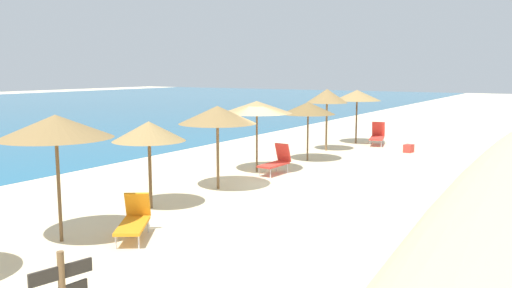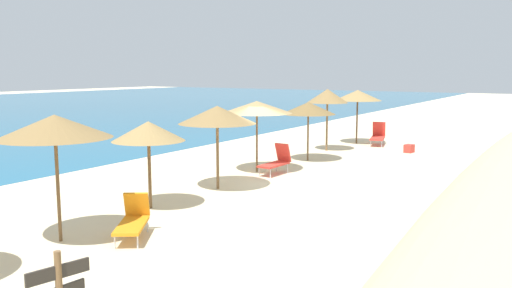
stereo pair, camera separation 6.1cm
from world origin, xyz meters
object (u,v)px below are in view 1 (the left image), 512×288
cooler_box (409,148)px  beach_umbrella_4 (257,107)px  beach_umbrella_7 (357,95)px  beach_umbrella_6 (327,96)px  beach_umbrella_5 (308,108)px  lounge_chair_0 (277,161)px  beach_umbrella_1 (56,127)px  lounge_chair_3 (134,220)px  beach_umbrella_3 (217,115)px  beach_umbrella_2 (149,131)px  lounge_chair_2 (377,135)px

cooler_box → beach_umbrella_4: bearing=154.9°
beach_umbrella_7 → beach_umbrella_6: bearing=173.9°
beach_umbrella_5 → lounge_chair_0: (-3.22, -0.29, -1.75)m
beach_umbrella_6 → cooler_box: bearing=-67.9°
beach_umbrella_1 → lounge_chair_3: 2.69m
beach_umbrella_4 → beach_umbrella_7: (9.37, -0.39, 0.07)m
beach_umbrella_7 → beach_umbrella_5: bearing=-178.6°
beach_umbrella_3 → cooler_box: beach_umbrella_3 is taller
beach_umbrella_5 → beach_umbrella_6: 3.09m
beach_umbrella_6 → beach_umbrella_2: bearing=-179.1°
beach_umbrella_6 → lounge_chair_0: bearing=-172.9°
beach_umbrella_6 → lounge_chair_3: 14.75m
beach_umbrella_1 → lounge_chair_0: 9.53m
beach_umbrella_4 → lounge_chair_3: (-8.21, -1.72, -2.03)m
lounge_chair_0 → cooler_box: 8.18m
beach_umbrella_7 → lounge_chair_0: beach_umbrella_7 is taller
lounge_chair_0 → cooler_box: bearing=-107.6°
lounge_chair_2 → lounge_chair_3: bearing=77.1°
beach_umbrella_3 → beach_umbrella_7: size_ratio=0.96×
lounge_chair_2 → lounge_chair_3: size_ratio=1.14×
beach_umbrella_3 → beach_umbrella_7: (12.48, 0.04, 0.12)m
lounge_chair_0 → lounge_chair_3: size_ratio=0.99×
beach_umbrella_3 → beach_umbrella_7: bearing=0.2°
lounge_chair_2 → beach_umbrella_2: bearing=71.7°
lounge_chair_3 → cooler_box: bearing=-130.3°
lounge_chair_3 → beach_umbrella_5: bearing=-117.7°
beach_umbrella_4 → lounge_chair_3: beach_umbrella_4 is taller
beach_umbrella_6 → lounge_chair_3: (-14.49, -1.66, -2.18)m
beach_umbrella_2 → beach_umbrella_7: bearing=-0.5°
beach_umbrella_3 → beach_umbrella_5: size_ratio=1.08×
beach_umbrella_5 → beach_umbrella_7: 6.13m
lounge_chair_2 → lounge_chair_3: lounge_chair_2 is taller
beach_umbrella_5 → beach_umbrella_7: bearing=1.4°
lounge_chair_0 → lounge_chair_2: lounge_chair_2 is taller
beach_umbrella_3 → beach_umbrella_6: 9.40m
beach_umbrella_6 → beach_umbrella_3: bearing=-177.7°
beach_umbrella_5 → beach_umbrella_6: (3.03, 0.48, 0.37)m
beach_umbrella_3 → lounge_chair_2: (12.57, -1.08, -1.92)m
cooler_box → beach_umbrella_5: bearing=145.5°
lounge_chair_3 → cooler_box: lounge_chair_3 is taller
beach_umbrella_3 → beach_umbrella_5: 6.37m
beach_umbrella_5 → beach_umbrella_6: bearing=9.1°
beach_umbrella_2 → beach_umbrella_3: (2.95, -0.18, 0.25)m
beach_umbrella_3 → beach_umbrella_1: bearing=-179.2°
beach_umbrella_4 → lounge_chair_0: size_ratio=1.74×
beach_umbrella_1 → lounge_chair_3: beach_umbrella_1 is taller
beach_umbrella_3 → beach_umbrella_6: (9.40, 0.37, 0.20)m
beach_umbrella_1 → beach_umbrella_2: (3.20, 0.27, -0.44)m
beach_umbrella_3 → beach_umbrella_4: size_ratio=1.00×
beach_umbrella_5 → cooler_box: (4.47, -3.07, -2.04)m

